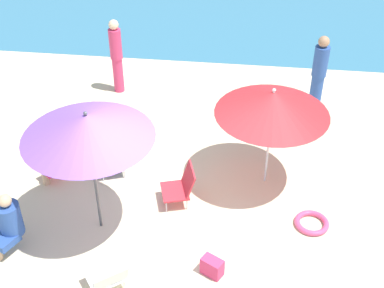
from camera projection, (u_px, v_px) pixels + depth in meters
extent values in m
plane|color=beige|center=(186.00, 227.00, 8.40)|extent=(40.00, 40.00, 0.00)
cylinder|color=#4C4C51|center=(94.00, 175.00, 7.80)|extent=(0.04, 0.04, 2.10)
cone|color=#8E56C6|center=(87.00, 126.00, 7.29)|extent=(1.89, 1.89, 0.36)
sphere|color=#4C4C51|center=(85.00, 113.00, 7.16)|extent=(0.06, 0.06, 0.06)
cylinder|color=silver|center=(269.00, 139.00, 8.77)|extent=(0.04, 0.04, 1.81)
cone|color=red|center=(273.00, 103.00, 8.35)|extent=(1.86, 1.86, 0.40)
sphere|color=silver|center=(274.00, 90.00, 8.22)|extent=(0.06, 0.06, 0.06)
cube|color=navy|center=(112.00, 164.00, 9.34)|extent=(0.57, 0.54, 0.03)
cube|color=navy|center=(110.00, 149.00, 9.41)|extent=(0.48, 0.28, 0.32)
cylinder|color=silver|center=(124.00, 173.00, 9.31)|extent=(0.02, 0.02, 0.21)
cylinder|color=silver|center=(103.00, 176.00, 9.25)|extent=(0.02, 0.02, 0.21)
cylinder|color=silver|center=(122.00, 162.00, 9.57)|extent=(0.02, 0.02, 0.21)
cylinder|color=silver|center=(101.00, 165.00, 9.50)|extent=(0.02, 0.02, 0.21)
cube|color=red|center=(175.00, 191.00, 8.72)|extent=(0.56, 0.61, 0.03)
cube|color=red|center=(188.00, 179.00, 8.62)|extent=(0.30, 0.53, 0.43)
cylinder|color=silver|center=(166.00, 206.00, 8.61)|extent=(0.02, 0.02, 0.23)
cylinder|color=silver|center=(163.00, 190.00, 8.93)|extent=(0.02, 0.02, 0.23)
cylinder|color=silver|center=(187.00, 204.00, 8.66)|extent=(0.02, 0.02, 0.23)
cylinder|color=silver|center=(183.00, 188.00, 8.98)|extent=(0.02, 0.02, 0.23)
cube|color=white|center=(105.00, 276.00, 7.32)|extent=(0.67, 0.66, 0.03)
cube|color=white|center=(111.00, 280.00, 7.06)|extent=(0.48, 0.41, 0.33)
cylinder|color=silver|center=(88.00, 278.00, 7.44)|extent=(0.02, 0.02, 0.22)
cylinder|color=silver|center=(114.00, 267.00, 7.60)|extent=(0.02, 0.02, 0.22)
cylinder|color=silver|center=(124.00, 285.00, 7.35)|extent=(0.02, 0.02, 0.22)
cube|color=#2D519E|center=(4.00, 239.00, 7.83)|extent=(0.47, 0.48, 0.12)
cylinder|color=#2D519E|center=(10.00, 219.00, 7.79)|extent=(0.35, 0.35, 0.53)
sphere|color=#DBAD84|center=(5.00, 201.00, 7.58)|extent=(0.19, 0.19, 0.19)
cylinder|color=#2D519E|center=(315.00, 96.00, 10.72)|extent=(0.25, 0.25, 0.94)
cylinder|color=#2D519E|center=(321.00, 61.00, 10.26)|extent=(0.29, 0.29, 0.62)
sphere|color=tan|center=(324.00, 42.00, 10.01)|extent=(0.22, 0.22, 0.22)
cube|color=#DB3866|center=(53.00, 168.00, 9.19)|extent=(0.46, 0.47, 0.12)
cylinder|color=#DBAD84|center=(46.00, 178.00, 9.17)|extent=(0.12, 0.12, 0.26)
cylinder|color=#DB3866|center=(59.00, 153.00, 9.15)|extent=(0.31, 0.31, 0.45)
sphere|color=#DBAD84|center=(56.00, 138.00, 8.96)|extent=(0.20, 0.20, 0.20)
cylinder|color=#DB3866|center=(118.00, 75.00, 11.57)|extent=(0.22, 0.22, 0.80)
cylinder|color=#DB3866|center=(115.00, 44.00, 11.13)|extent=(0.26, 0.26, 0.66)
sphere|color=beige|center=(114.00, 25.00, 10.88)|extent=(0.21, 0.21, 0.21)
torus|color=#E54C7F|center=(312.00, 223.00, 8.41)|extent=(0.55, 0.55, 0.09)
cube|color=#DB3866|center=(212.00, 267.00, 7.56)|extent=(0.36, 0.31, 0.29)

